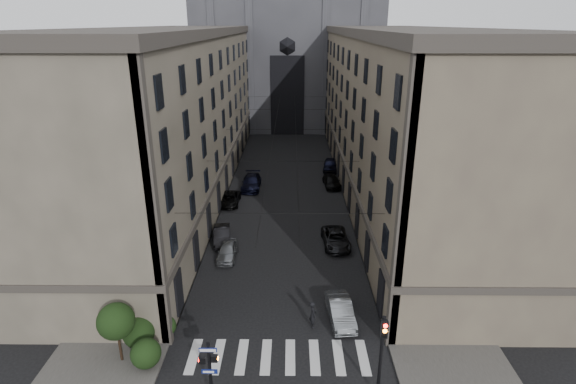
{
  "coord_description": "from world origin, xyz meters",
  "views": [
    {
      "loc": [
        0.8,
        -17.35,
        19.37
      ],
      "look_at": [
        0.55,
        12.31,
        8.15
      ],
      "focal_mm": 28.0,
      "sensor_mm": 36.0,
      "label": 1
    }
  ],
  "objects_px": {
    "traffic_light_right": "(382,348)",
    "car_left_near": "(227,251)",
    "car_left_midnear": "(222,235)",
    "car_left_far": "(251,182)",
    "gothic_tower": "(288,31)",
    "pedestrian": "(313,314)",
    "car_left_midfar": "(230,199)",
    "car_right_near": "(340,311)",
    "car_right_far": "(330,165)",
    "pedestrian_signal_left": "(209,367)",
    "car_right_midnear": "(336,239)",
    "car_right_midfar": "(332,181)"
  },
  "relations": [
    {
      "from": "traffic_light_right",
      "to": "car_left_near",
      "type": "relative_size",
      "value": 1.31
    },
    {
      "from": "car_left_near",
      "to": "car_right_midnear",
      "type": "distance_m",
      "value": 9.99
    },
    {
      "from": "traffic_light_right",
      "to": "car_left_midnear",
      "type": "height_order",
      "value": "traffic_light_right"
    },
    {
      "from": "car_right_midnear",
      "to": "car_right_midfar",
      "type": "xyz_separation_m",
      "value": [
        0.95,
        16.07,
        -0.01
      ]
    },
    {
      "from": "pedestrian_signal_left",
      "to": "car_right_far",
      "type": "distance_m",
      "value": 42.17
    },
    {
      "from": "car_left_near",
      "to": "pedestrian_signal_left",
      "type": "bearing_deg",
      "value": -84.61
    },
    {
      "from": "gothic_tower",
      "to": "car_right_midnear",
      "type": "xyz_separation_m",
      "value": [
        4.89,
        -55.09,
        -17.11
      ]
    },
    {
      "from": "car_left_midnear",
      "to": "car_left_far",
      "type": "height_order",
      "value": "car_left_far"
    },
    {
      "from": "car_left_near",
      "to": "car_left_midnear",
      "type": "xyz_separation_m",
      "value": [
        -0.92,
        3.03,
        0.03
      ]
    },
    {
      "from": "car_left_midnear",
      "to": "car_right_far",
      "type": "xyz_separation_m",
      "value": [
        11.92,
        22.03,
        0.1
      ]
    },
    {
      "from": "gothic_tower",
      "to": "car_left_midfar",
      "type": "xyz_separation_m",
      "value": [
        -6.2,
        -45.12,
        -17.16
      ]
    },
    {
      "from": "car_left_near",
      "to": "pedestrian",
      "type": "distance_m",
      "value": 11.79
    },
    {
      "from": "car_right_near",
      "to": "car_left_near",
      "type": "bearing_deg",
      "value": 130.65
    },
    {
      "from": "gothic_tower",
      "to": "car_left_midnear",
      "type": "xyz_separation_m",
      "value": [
        -5.72,
        -54.48,
        -17.09
      ]
    },
    {
      "from": "car_left_far",
      "to": "car_right_near",
      "type": "xyz_separation_m",
      "value": [
        8.4,
        -26.3,
        -0.07
      ]
    },
    {
      "from": "car_left_midnear",
      "to": "car_left_midfar",
      "type": "distance_m",
      "value": 9.37
    },
    {
      "from": "traffic_light_right",
      "to": "car_right_near",
      "type": "xyz_separation_m",
      "value": [
        -1.4,
        6.84,
        -2.56
      ]
    },
    {
      "from": "traffic_light_right",
      "to": "car_left_near",
      "type": "xyz_separation_m",
      "value": [
        -10.39,
        15.53,
        -2.61
      ]
    },
    {
      "from": "gothic_tower",
      "to": "car_left_midfar",
      "type": "height_order",
      "value": "gothic_tower"
    },
    {
      "from": "pedestrian_signal_left",
      "to": "car_right_near",
      "type": "bearing_deg",
      "value": 43.26
    },
    {
      "from": "pedestrian_signal_left",
      "to": "gothic_tower",
      "type": "bearing_deg",
      "value": 87.26
    },
    {
      "from": "car_right_midnear",
      "to": "pedestrian",
      "type": "height_order",
      "value": "pedestrian"
    },
    {
      "from": "car_right_midfar",
      "to": "car_left_midfar",
      "type": "bearing_deg",
      "value": -158.0
    },
    {
      "from": "car_left_midnear",
      "to": "car_right_midfar",
      "type": "bearing_deg",
      "value": 45.36
    },
    {
      "from": "pedestrian_signal_left",
      "to": "car_right_midfar",
      "type": "xyz_separation_m",
      "value": [
        9.36,
        34.44,
        -1.64
      ]
    },
    {
      "from": "car_right_near",
      "to": "pedestrian",
      "type": "height_order",
      "value": "pedestrian"
    },
    {
      "from": "car_right_near",
      "to": "car_right_midfar",
      "type": "xyz_separation_m",
      "value": [
        1.64,
        27.18,
        -0.05
      ]
    },
    {
      "from": "pedestrian",
      "to": "car_right_far",
      "type": "bearing_deg",
      "value": -19.57
    },
    {
      "from": "traffic_light_right",
      "to": "car_left_far",
      "type": "bearing_deg",
      "value": 106.48
    },
    {
      "from": "car_left_midnear",
      "to": "pedestrian",
      "type": "xyz_separation_m",
      "value": [
        7.97,
        -12.48,
        0.26
      ]
    },
    {
      "from": "traffic_light_right",
      "to": "pedestrian",
      "type": "distance_m",
      "value": 7.32
    },
    {
      "from": "car_left_midfar",
      "to": "car_left_far",
      "type": "bearing_deg",
      "value": 69.26
    },
    {
      "from": "car_right_midfar",
      "to": "car_right_far",
      "type": "xyz_separation_m",
      "value": [
        0.36,
        6.57,
        0.12
      ]
    },
    {
      "from": "traffic_light_right",
      "to": "car_left_far",
      "type": "relative_size",
      "value": 0.95
    },
    {
      "from": "gothic_tower",
      "to": "car_left_midfar",
      "type": "relative_size",
      "value": 12.59
    },
    {
      "from": "traffic_light_right",
      "to": "car_left_far",
      "type": "xyz_separation_m",
      "value": [
        -9.8,
        33.14,
        -2.49
      ]
    },
    {
      "from": "car_right_midnear",
      "to": "car_right_far",
      "type": "bearing_deg",
      "value": 83.39
    },
    {
      "from": "pedestrian_signal_left",
      "to": "car_right_midnear",
      "type": "distance_m",
      "value": 20.27
    },
    {
      "from": "car_left_midnear",
      "to": "car_right_near",
      "type": "xyz_separation_m",
      "value": [
        9.92,
        -11.72,
        0.02
      ]
    },
    {
      "from": "traffic_light_right",
      "to": "car_right_far",
      "type": "bearing_deg",
      "value": 89.15
    },
    {
      "from": "pedestrian",
      "to": "car_right_midnear",
      "type": "bearing_deg",
      "value": -25.6
    },
    {
      "from": "car_left_far",
      "to": "traffic_light_right",
      "type": "bearing_deg",
      "value": -73.14
    },
    {
      "from": "traffic_light_right",
      "to": "car_right_far",
      "type": "xyz_separation_m",
      "value": [
        0.6,
        40.59,
        -2.49
      ]
    },
    {
      "from": "car_right_near",
      "to": "car_right_midnear",
      "type": "relative_size",
      "value": 0.89
    },
    {
      "from": "pedestrian",
      "to": "gothic_tower",
      "type": "bearing_deg",
      "value": -11.12
    },
    {
      "from": "traffic_light_right",
      "to": "car_left_far",
      "type": "height_order",
      "value": "traffic_light_right"
    },
    {
      "from": "gothic_tower",
      "to": "car_left_midnear",
      "type": "relative_size",
      "value": 13.59
    },
    {
      "from": "pedestrian_signal_left",
      "to": "car_left_near",
      "type": "xyz_separation_m",
      "value": [
        -1.28,
        15.95,
        -1.65
      ]
    },
    {
      "from": "gothic_tower",
      "to": "pedestrian",
      "type": "bearing_deg",
      "value": -88.08
    },
    {
      "from": "gothic_tower",
      "to": "car_right_midnear",
      "type": "bearing_deg",
      "value": -84.92
    }
  ]
}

